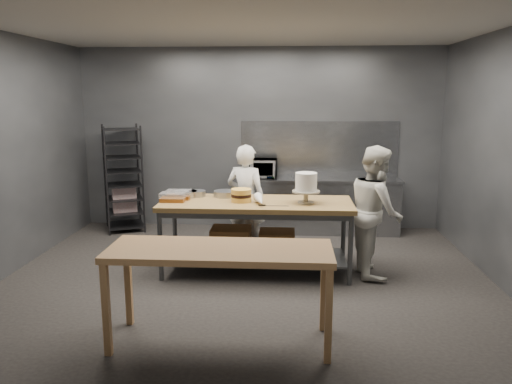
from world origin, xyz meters
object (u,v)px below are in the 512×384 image
chef_right (376,211)px  frosted_cake_stand (306,184)px  work_table (254,228)px  near_counter (220,257)px  speed_rack (123,179)px  chef_behind (246,200)px  microwave (260,168)px  layer_cake (241,195)px

chef_right → frosted_cake_stand: 0.94m
work_table → near_counter: size_ratio=1.20×
speed_rack → chef_behind: speed_rack is taller
chef_behind → near_counter: bearing=108.4°
work_table → microwave: size_ratio=4.43×
chef_behind → microwave: chef_behind is taller
chef_behind → frosted_cake_stand: 1.18m
microwave → layer_cake: size_ratio=2.14×
work_table → chef_behind: 0.74m
frosted_cake_stand → layer_cake: (-0.80, 0.05, -0.16)m
near_counter → frosted_cake_stand: (0.82, 1.81, 0.35)m
microwave → layer_cake: bearing=-93.5°
near_counter → frosted_cake_stand: 2.01m
work_table → speed_rack: speed_rack is taller
near_counter → chef_behind: 2.58m
layer_cake → frosted_cake_stand: bearing=-3.3°
near_counter → chef_right: chef_right is taller
chef_right → layer_cake: 1.68m
chef_behind → layer_cake: size_ratio=6.19×
near_counter → speed_rack: bearing=119.6°
layer_cake → chef_behind: bearing=90.3°
microwave → frosted_cake_stand: frosted_cake_stand is taller
work_table → frosted_cake_stand: 0.88m
frosted_cake_stand → layer_cake: 0.82m
work_table → chef_right: 1.54m
chef_behind → layer_cake: 0.76m
near_counter → microwave: (0.14, 3.83, 0.24)m
work_table → near_counter: 1.92m
work_table → layer_cake: layer_cake is taller
near_counter → speed_rack: speed_rack is taller
near_counter → chef_behind: chef_behind is taller
speed_rack → frosted_cake_stand: bearing=-33.4°
work_table → microwave: 1.99m
speed_rack → work_table: bearing=-38.8°
near_counter → microwave: bearing=88.0°
chef_behind → frosted_cake_stand: bearing=154.8°
chef_behind → chef_right: bearing=176.5°
work_table → near_counter: bearing=-95.1°
chef_right → layer_cake: chef_right is taller
chef_right → microwave: bearing=35.0°
near_counter → chef_right: 2.54m
speed_rack → chef_right: speed_rack is taller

